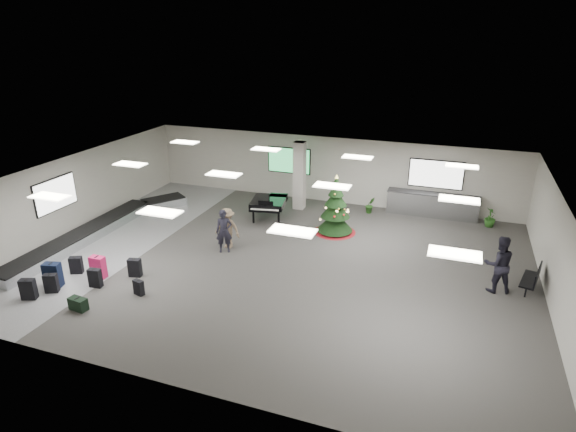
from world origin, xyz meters
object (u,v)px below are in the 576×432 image
(service_counter, at_px, (432,205))
(potted_plant_left, at_px, (370,205))
(grand_piano, at_px, (268,203))
(traveler_b, at_px, (227,228))
(traveler_a, at_px, (224,231))
(christmas_tree, at_px, (335,213))
(baggage_carousel, at_px, (100,229))
(bench, at_px, (533,277))
(pink_suitcase, at_px, (98,267))
(potted_plant_right, at_px, (490,217))
(traveler_bench, at_px, (499,264))

(service_counter, relative_size, potted_plant_left, 5.24)
(grand_piano, height_order, traveler_b, traveler_b)
(traveler_a, bearing_deg, christmas_tree, 17.89)
(baggage_carousel, relative_size, bench, 6.89)
(baggage_carousel, bearing_deg, potted_plant_left, 31.35)
(pink_suitcase, relative_size, grand_piano, 0.39)
(service_counter, xyz_separation_m, christmas_tree, (-3.68, -3.28, 0.32))
(pink_suitcase, distance_m, potted_plant_right, 15.86)
(baggage_carousel, xyz_separation_m, traveler_b, (5.61, 0.58, 0.60))
(traveler_b, bearing_deg, christmas_tree, 42.37)
(potted_plant_left, bearing_deg, grand_piano, -151.52)
(service_counter, bearing_deg, traveler_a, -137.67)
(traveler_a, bearing_deg, service_counter, 17.22)
(potted_plant_right, bearing_deg, service_counter, 169.74)
(traveler_b, distance_m, potted_plant_right, 11.25)
(christmas_tree, height_order, potted_plant_right, christmas_tree)
(service_counter, xyz_separation_m, potted_plant_right, (2.46, -0.44, -0.12))
(potted_plant_right, bearing_deg, traveler_bench, -89.92)
(grand_piano, distance_m, potted_plant_right, 9.62)
(baggage_carousel, relative_size, potted_plant_left, 12.55)
(potted_plant_right, bearing_deg, traveler_a, -147.70)
(christmas_tree, xyz_separation_m, bench, (7.27, -2.51, -0.38))
(traveler_bench, relative_size, potted_plant_left, 2.51)
(baggage_carousel, xyz_separation_m, grand_piano, (5.98, 3.92, 0.54))
(bench, xyz_separation_m, potted_plant_left, (-6.30, 5.22, -0.09))
(traveler_a, xyz_separation_m, potted_plant_left, (4.46, 5.97, -0.46))
(baggage_carousel, relative_size, traveler_bench, 5.01)
(pink_suitcase, bearing_deg, traveler_bench, 14.84)
(baggage_carousel, distance_m, pink_suitcase, 4.02)
(grand_piano, relative_size, traveler_bench, 1.07)
(bench, height_order, traveler_b, traveler_b)
(service_counter, distance_m, bench, 6.81)
(service_counter, xyz_separation_m, grand_piano, (-6.86, -2.81, 0.21))
(baggage_carousel, height_order, traveler_a, traveler_a)
(service_counter, height_order, pink_suitcase, service_counter)
(pink_suitcase, bearing_deg, traveler_a, 45.49)
(pink_suitcase, height_order, potted_plant_right, potted_plant_right)
(traveler_a, bearing_deg, grand_piano, 60.06)
(pink_suitcase, bearing_deg, service_counter, 42.62)
(baggage_carousel, bearing_deg, traveler_bench, 1.96)
(bench, distance_m, traveler_a, 10.80)
(christmas_tree, bearing_deg, baggage_carousel, -159.33)
(christmas_tree, xyz_separation_m, traveler_a, (-3.49, -3.26, -0.02))
(baggage_carousel, height_order, potted_plant_left, potted_plant_left)
(traveler_a, bearing_deg, potted_plant_left, 28.12)
(grand_piano, distance_m, bench, 10.87)
(baggage_carousel, distance_m, christmas_tree, 9.81)
(pink_suitcase, height_order, grand_piano, grand_piano)
(potted_plant_left, bearing_deg, traveler_a, -126.77)
(potted_plant_left, bearing_deg, traveler_b, -128.92)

